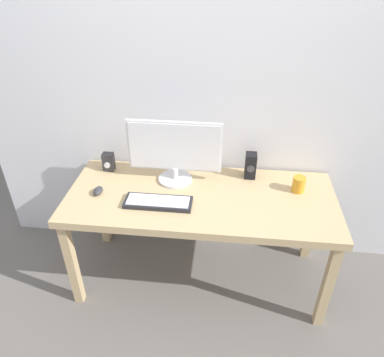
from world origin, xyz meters
The scene contains 9 objects.
ground_plane centered at (0.00, 0.00, 0.00)m, with size 6.00×6.00×0.00m, color slate.
wall_back centered at (0.00, 0.39, 1.50)m, with size 3.08×0.04×3.00m, color silver.
desk centered at (0.00, 0.00, 0.64)m, with size 1.65×0.69×0.71m.
monitor centered at (-0.18, 0.16, 0.92)m, with size 0.59×0.22×0.41m.
keyboard_primary centered at (-0.24, -0.12, 0.72)m, with size 0.40×0.14×0.03m.
mouse centered at (-0.63, -0.05, 0.73)m, with size 0.05×0.09×0.04m, color #333338.
speaker_right centered at (0.30, 0.25, 0.79)m, with size 0.07×0.09×0.17m.
audio_controller centered at (-0.64, 0.23, 0.77)m, with size 0.07×0.07×0.12m.
coffee_mug centered at (0.60, 0.11, 0.76)m, with size 0.08×0.08×0.10m, color orange.
Camera 1 is at (0.15, -1.82, 2.03)m, focal length 34.43 mm.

